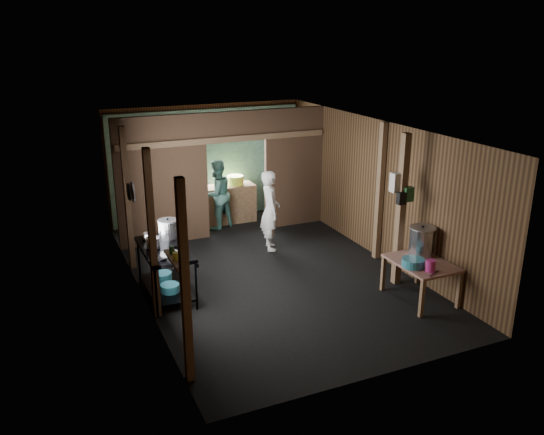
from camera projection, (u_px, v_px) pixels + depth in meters
name	position (u px, v px, depth m)	size (l,w,h in m)	color
floor	(268.00, 272.00, 10.09)	(4.50, 7.00, 0.00)	black
ceiling	(267.00, 128.00, 9.26)	(4.50, 7.00, 0.00)	#2A2A29
wall_back	(207.00, 162.00, 12.71)	(4.50, 0.00, 2.60)	brown
wall_front	(384.00, 282.00, 6.64)	(4.50, 0.00, 2.60)	brown
wall_left	(137.00, 220.00, 8.81)	(0.00, 7.00, 2.60)	brown
wall_right	(377.00, 189.00, 10.54)	(0.00, 7.00, 2.60)	brown
partition_left	(162.00, 181.00, 11.08)	(1.85, 0.10, 2.60)	#4B321F
partition_right	(294.00, 168.00, 12.19)	(1.35, 0.10, 2.60)	#4B321F
partition_header	(236.00, 126.00, 11.36)	(1.30, 0.10, 0.60)	#4B321F
turquoise_panel	(207.00, 165.00, 12.68)	(4.40, 0.06, 2.50)	#70AFA3
back_counter	(228.00, 204.00, 12.63)	(1.20, 0.50, 0.85)	#977157
wall_clock	(218.00, 136.00, 12.53)	(0.20, 0.20, 0.03)	silver
post_left_a	(185.00, 284.00, 6.58)	(0.10, 0.12, 2.60)	#977157
post_left_b	(152.00, 236.00, 8.15)	(0.10, 0.12, 2.60)	#977157
post_left_c	(128.00, 200.00, 9.88)	(0.10, 0.12, 2.60)	#977157
post_right	(380.00, 192.00, 10.33)	(0.10, 0.12, 2.60)	#977157
post_free	(401.00, 211.00, 9.25)	(0.12, 0.12, 2.60)	#977157
cross_beam	(225.00, 139.00, 11.30)	(4.40, 0.12, 0.12)	#977157
pan_lid_big	(133.00, 192.00, 9.07)	(0.34, 0.34, 0.03)	gray
pan_lid_small	(129.00, 192.00, 9.44)	(0.30, 0.30, 0.03)	black
wall_shelf	(176.00, 261.00, 7.00)	(0.14, 0.80, 0.03)	#977157
jar_white	(181.00, 263.00, 6.76)	(0.07, 0.07, 0.10)	silver
jar_yellow	(176.00, 256.00, 6.98)	(0.08, 0.08, 0.10)	#F0FC4C
jar_green	(172.00, 250.00, 7.17)	(0.06, 0.06, 0.10)	#1F552A
bag_white	(397.00, 182.00, 9.15)	(0.22, 0.15, 0.32)	silver
bag_green	(408.00, 194.00, 9.13)	(0.16, 0.12, 0.24)	#1F552A
bag_black	(401.00, 198.00, 9.08)	(0.14, 0.10, 0.20)	black
gas_range	(166.00, 272.00, 9.06)	(0.74, 1.44, 0.85)	black
prep_table	(420.00, 280.00, 8.99)	(0.80, 1.09, 0.65)	#9E7061
stove_pot_large	(168.00, 229.00, 9.30)	(0.33, 0.33, 0.34)	#AFAFB7
stove_pot_med	(153.00, 243.00, 8.87)	(0.22, 0.22, 0.20)	#AFAFB7
stove_saucepan	(147.00, 236.00, 9.26)	(0.17, 0.17, 0.10)	#AFAFB7
frying_pan	(170.00, 255.00, 8.57)	(0.31, 0.53, 0.07)	gray
blue_tub_front	(170.00, 288.00, 8.94)	(0.31, 0.31, 0.13)	teal
blue_tub_back	(163.00, 276.00, 9.38)	(0.31, 0.31, 0.12)	teal
stock_pot	(422.00, 242.00, 9.10)	(0.43, 0.43, 0.50)	#AFAFB7
wash_basin	(413.00, 263.00, 8.69)	(0.35, 0.35, 0.13)	teal
pink_bucket	(430.00, 266.00, 8.51)	(0.15, 0.15, 0.18)	#B82A7B
knife	(434.00, 274.00, 8.44)	(0.30, 0.04, 0.01)	#AFAFB7
yellow_tub	(235.00, 180.00, 12.53)	(0.37, 0.37, 0.21)	#F0FC4C
cook	(270.00, 211.00, 10.94)	(0.58, 0.38, 1.59)	white
worker_back	(217.00, 195.00, 12.11)	(0.74, 0.58, 1.53)	slate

